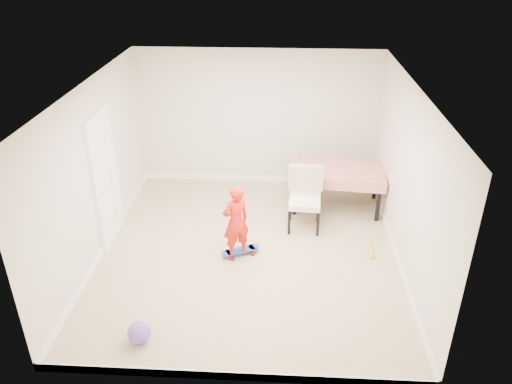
# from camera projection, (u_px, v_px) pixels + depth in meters

# --- Properties ---
(ground) EXTENTS (5.00, 5.00, 0.00)m
(ground) POSITION_uv_depth(u_px,v_px,m) (249.00, 252.00, 7.73)
(ground) COLOR tan
(ground) RESTS_ON ground
(ceiling) EXTENTS (4.50, 5.00, 0.04)m
(ceiling) POSITION_uv_depth(u_px,v_px,m) (248.00, 89.00, 6.54)
(ceiling) COLOR white
(ceiling) RESTS_ON wall_back
(wall_back) EXTENTS (4.50, 0.04, 2.60)m
(wall_back) POSITION_uv_depth(u_px,v_px,m) (258.00, 119.00, 9.32)
(wall_back) COLOR beige
(wall_back) RESTS_ON ground
(wall_front) EXTENTS (4.50, 0.04, 2.60)m
(wall_front) POSITION_uv_depth(u_px,v_px,m) (231.00, 286.00, 4.94)
(wall_front) COLOR beige
(wall_front) RESTS_ON ground
(wall_left) EXTENTS (0.04, 5.00, 2.60)m
(wall_left) POSITION_uv_depth(u_px,v_px,m) (95.00, 173.00, 7.24)
(wall_left) COLOR beige
(wall_left) RESTS_ON ground
(wall_right) EXTENTS (0.04, 5.00, 2.60)m
(wall_right) POSITION_uv_depth(u_px,v_px,m) (406.00, 181.00, 7.02)
(wall_right) COLOR beige
(wall_right) RESTS_ON ground
(door) EXTENTS (0.11, 0.94, 2.11)m
(door) POSITION_uv_depth(u_px,v_px,m) (105.00, 181.00, 7.63)
(door) COLOR white
(door) RESTS_ON ground
(baseboard_back) EXTENTS (4.50, 0.02, 0.12)m
(baseboard_back) POSITION_uv_depth(u_px,v_px,m) (258.00, 178.00, 9.91)
(baseboard_back) COLOR white
(baseboard_back) RESTS_ON ground
(baseboard_front) EXTENTS (4.50, 0.02, 0.12)m
(baseboard_front) POSITION_uv_depth(u_px,v_px,m) (233.00, 376.00, 5.50)
(baseboard_front) COLOR white
(baseboard_front) RESTS_ON ground
(baseboard_left) EXTENTS (0.02, 5.00, 0.12)m
(baseboard_left) POSITION_uv_depth(u_px,v_px,m) (107.00, 244.00, 7.82)
(baseboard_left) COLOR white
(baseboard_left) RESTS_ON ground
(baseboard_right) EXTENTS (0.02, 5.00, 0.12)m
(baseboard_right) POSITION_uv_depth(u_px,v_px,m) (395.00, 253.00, 7.59)
(baseboard_right) COLOR white
(baseboard_right) RESTS_ON ground
(dining_table) EXTENTS (1.70, 1.17, 0.75)m
(dining_table) POSITION_uv_depth(u_px,v_px,m) (337.00, 187.00, 8.87)
(dining_table) COLOR #BB090F
(dining_table) RESTS_ON ground
(dining_chair) EXTENTS (0.60, 0.68, 1.04)m
(dining_chair) POSITION_uv_depth(u_px,v_px,m) (305.00, 200.00, 8.14)
(dining_chair) COLOR white
(dining_chair) RESTS_ON ground
(skateboard) EXTENTS (0.64, 0.47, 0.09)m
(skateboard) POSITION_uv_depth(u_px,v_px,m) (240.00, 252.00, 7.65)
(skateboard) COLOR blue
(skateboard) RESTS_ON ground
(child) EXTENTS (0.51, 0.46, 1.17)m
(child) POSITION_uv_depth(u_px,v_px,m) (236.00, 224.00, 7.36)
(child) COLOR red
(child) RESTS_ON ground
(balloon) EXTENTS (0.28, 0.28, 0.28)m
(balloon) POSITION_uv_depth(u_px,v_px,m) (139.00, 333.00, 5.98)
(balloon) COLOR #7951C2
(balloon) RESTS_ON ground
(foam_toy) EXTENTS (0.06, 0.40, 0.06)m
(foam_toy) POSITION_uv_depth(u_px,v_px,m) (370.00, 251.00, 7.71)
(foam_toy) COLOR yellow
(foam_toy) RESTS_ON ground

